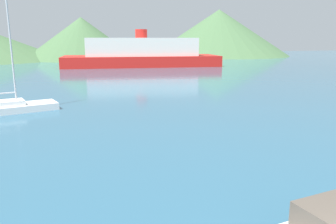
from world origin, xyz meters
The scene contains 4 objects.
sailboat_inner centered at (-8.66, 22.70, 0.39)m, with size 6.83×3.68×9.48m.
ferry_distant centered at (10.31, 59.96, 2.39)m, with size 30.81×12.98×7.02m.
hill_east centered at (1.02, 88.44, 5.41)m, with size 29.76×29.76×10.82m.
hill_far_east centered at (44.25, 94.51, 7.18)m, with size 44.20×44.20×14.35m.
Camera 1 is at (-5.02, -2.99, 5.20)m, focal length 35.00 mm.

